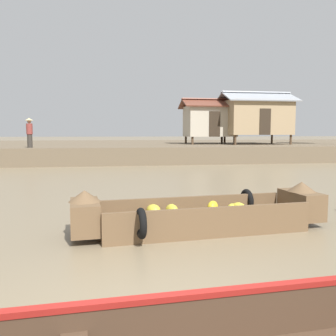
{
  "coord_description": "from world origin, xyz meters",
  "views": [
    {
      "loc": [
        -0.43,
        -2.93,
        1.87
      ],
      "look_at": [
        1.12,
        6.54,
        0.93
      ],
      "focal_mm": 38.94,
      "sensor_mm": 36.0,
      "label": 1
    }
  ],
  "objects": [
    {
      "name": "ground_plane",
      "position": [
        0.0,
        10.0,
        0.0
      ],
      "size": [
        300.0,
        300.0,
        0.0
      ],
      "primitive_type": "plane",
      "color": "#7A6B51"
    },
    {
      "name": "riverbank_strip",
      "position": [
        0.0,
        27.4,
        0.51
      ],
      "size": [
        160.0,
        20.0,
        1.01
      ],
      "primitive_type": "cube",
      "color": "brown",
      "rests_on": "ground"
    },
    {
      "name": "banana_boat",
      "position": [
        1.31,
        3.72,
        0.3
      ],
      "size": [
        4.94,
        2.13,
        0.86
      ],
      "color": "brown",
      "rests_on": "ground"
    },
    {
      "name": "stilt_house_mid_left",
      "position": [
        7.01,
        23.38,
        2.75
      ],
      "size": [
        4.2,
        3.12,
        3.36
      ],
      "color": "#4C3826",
      "rests_on": "riverbank_strip"
    },
    {
      "name": "stilt_house_mid_right",
      "position": [
        10.24,
        22.55,
        2.99
      ],
      "size": [
        5.19,
        3.91,
        3.81
      ],
      "color": "#4C3826",
      "rests_on": "riverbank_strip"
    },
    {
      "name": "vendor_person",
      "position": [
        -4.77,
        18.51,
        1.94
      ],
      "size": [
        0.44,
        0.44,
        1.66
      ],
      "color": "#332D28",
      "rests_on": "riverbank_strip"
    }
  ]
}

